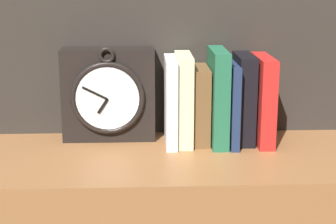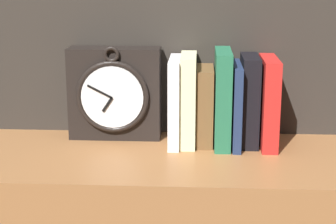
% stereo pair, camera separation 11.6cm
% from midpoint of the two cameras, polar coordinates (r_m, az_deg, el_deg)
% --- Properties ---
extents(clock, '(0.21, 0.08, 0.22)m').
position_cam_midpoint_polar(clock, '(1.29, -8.64, 1.72)').
color(clock, black).
rests_on(clock, bookshelf).
extents(book_slot0_white, '(0.02, 0.15, 0.19)m').
position_cam_midpoint_polar(book_slot0_white, '(1.25, -2.39, 1.09)').
color(book_slot0_white, silver).
rests_on(book_slot0_white, bookshelf).
extents(book_slot1_cream, '(0.03, 0.14, 0.20)m').
position_cam_midpoint_polar(book_slot1_cream, '(1.25, -1.04, 1.31)').
color(book_slot1_cream, beige).
rests_on(book_slot1_cream, bookshelf).
extents(book_slot2_brown, '(0.04, 0.13, 0.17)m').
position_cam_midpoint_polar(book_slot2_brown, '(1.26, 0.63, 0.73)').
color(book_slot2_brown, brown).
rests_on(book_slot2_brown, bookshelf).
extents(book_slot3_green, '(0.03, 0.15, 0.21)m').
position_cam_midpoint_polar(book_slot3_green, '(1.25, 2.45, 1.52)').
color(book_slot3_green, '#216444').
rests_on(book_slot3_green, bookshelf).
extents(book_slot4_navy, '(0.02, 0.15, 0.18)m').
position_cam_midpoint_polar(book_slot4_navy, '(1.26, 3.83, 0.87)').
color(book_slot4_navy, navy).
rests_on(book_slot4_navy, bookshelf).
extents(book_slot5_black, '(0.04, 0.13, 0.20)m').
position_cam_midpoint_polar(book_slot5_black, '(1.27, 5.10, 1.37)').
color(book_slot5_black, black).
rests_on(book_slot5_black, bookshelf).
extents(book_slot6_red, '(0.03, 0.15, 0.20)m').
position_cam_midpoint_polar(book_slot6_red, '(1.27, 7.00, 1.22)').
color(book_slot6_red, red).
rests_on(book_slot6_red, bookshelf).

